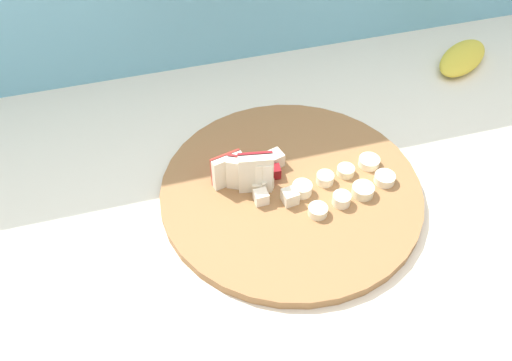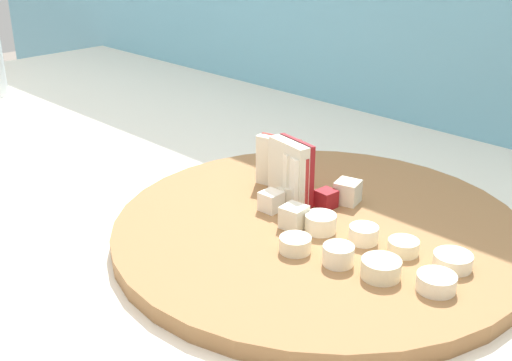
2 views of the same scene
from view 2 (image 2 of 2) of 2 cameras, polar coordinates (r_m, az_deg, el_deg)
name	(u,v)px [view 2 (image 2 of 2)]	position (r m, az deg, el deg)	size (l,w,h in m)	color
tile_backsplash	(422,252)	(0.95, 14.69, -6.25)	(2.40, 0.04, 1.36)	#6BADC6
cutting_board	(319,229)	(0.55, 5.70, -4.41)	(0.36, 0.36, 0.01)	olive
apple_wedge_fan	(287,171)	(0.59, 2.83, 0.89)	(0.08, 0.05, 0.06)	#A32323
apple_dice_pile	(308,200)	(0.57, 4.70, -1.76)	(0.06, 0.10, 0.02)	#EFE5CC
banana_slice_rows	(373,252)	(0.50, 10.45, -6.34)	(0.14, 0.09, 0.02)	#F4EAC6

